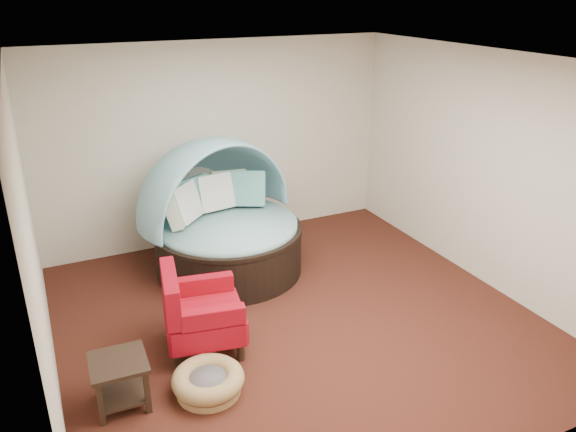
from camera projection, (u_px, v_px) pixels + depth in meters
name	position (u px, v px, depth m)	size (l,w,h in m)	color
floor	(297.00, 318.00, 6.27)	(5.00, 5.00, 0.00)	#441D13
wall_back	(218.00, 144.00, 7.82)	(5.00, 5.00, 0.00)	beige
wall_front	(467.00, 326.00, 3.64)	(5.00, 5.00, 0.00)	beige
wall_left	(33.00, 247.00, 4.75)	(5.00, 5.00, 0.00)	beige
wall_right	(484.00, 170.00, 6.72)	(5.00, 5.00, 0.00)	beige
ceiling	(298.00, 61.00, 5.20)	(5.00, 5.00, 0.00)	white
canopy_daybed	(222.00, 211.00, 7.10)	(2.39, 2.35, 1.72)	black
pet_basket	(208.00, 381.00, 5.09)	(0.72, 0.72, 0.23)	#9A7546
red_armchair	(198.00, 313.00, 5.61)	(0.89, 0.89, 0.90)	black
side_table	(120.00, 376.00, 4.88)	(0.50, 0.50, 0.46)	black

